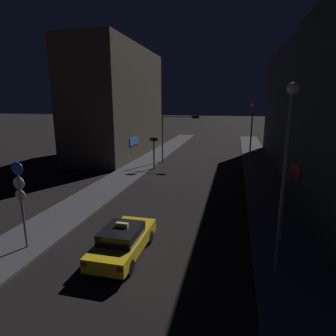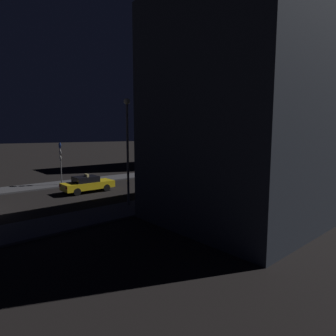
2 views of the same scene
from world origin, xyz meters
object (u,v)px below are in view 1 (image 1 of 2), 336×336
street_lamp_near_block (286,161)px  street_lamp_far_block (252,123)px  traffic_light_left_kerb (154,146)px  sign_pole_left (21,197)px  traffic_light_overhead (176,128)px  taxi (123,240)px

street_lamp_near_block → street_lamp_far_block: street_lamp_near_block is taller
traffic_light_left_kerb → street_lamp_near_block: 19.49m
traffic_light_left_kerb → street_lamp_far_block: size_ratio=0.51×
traffic_light_left_kerb → street_lamp_far_block: street_lamp_far_block is taller
sign_pole_left → street_lamp_near_block: 11.44m
traffic_light_overhead → taxi: bearing=-84.8°
traffic_light_left_kerb → sign_pole_left: (-1.28, -17.22, 0.19)m
traffic_light_overhead → traffic_light_left_kerb: size_ratio=1.63×
taxi → traffic_light_overhead: traffic_light_overhead is taller
traffic_light_overhead → traffic_light_left_kerb: 4.15m
traffic_light_left_kerb → street_lamp_near_block: street_lamp_near_block is taller
taxi → traffic_light_left_kerb: traffic_light_left_kerb is taller
taxi → traffic_light_overhead: (-1.83, 20.16, 3.26)m
taxi → street_lamp_near_block: 7.67m
taxi → street_lamp_far_block: (6.36, 20.63, 3.96)m
taxi → sign_pole_left: size_ratio=1.08×
taxi → sign_pole_left: bearing=-172.9°
traffic_light_overhead → street_lamp_near_block: 21.82m
traffic_light_left_kerb → traffic_light_overhead: bearing=66.0°
taxi → street_lamp_near_block: street_lamp_near_block is taller
taxi → traffic_light_overhead: bearing=95.2°
street_lamp_far_block → sign_pole_left: bearing=-117.5°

